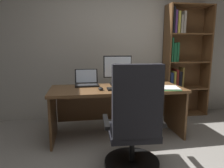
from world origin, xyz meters
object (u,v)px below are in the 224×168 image
at_px(office_chair, 134,127).
at_px(reading_stand_with_book, 149,78).
at_px(laptop, 87,82).
at_px(computer_mouse, 101,89).
at_px(keyboard, 123,89).
at_px(bookshelf, 181,64).
at_px(pen, 140,86).
at_px(notepad, 139,86).
at_px(monitor, 118,70).
at_px(open_binder, 164,88).
at_px(desk, 116,99).

height_order(office_chair, reading_stand_with_book, office_chair).
height_order(laptop, computer_mouse, laptop).
bearing_deg(keyboard, laptop, 141.29).
relative_size(laptop, reading_stand_with_book, 1.03).
distance_m(bookshelf, pen, 1.26).
relative_size(laptop, notepad, 1.63).
bearing_deg(notepad, reading_stand_with_book, 48.73).
distance_m(computer_mouse, notepad, 0.60).
bearing_deg(bookshelf, reading_stand_with_book, -150.29).
relative_size(bookshelf, pen, 14.39).
distance_m(laptop, notepad, 0.77).
bearing_deg(reading_stand_with_book, monitor, -173.33).
height_order(keyboard, open_binder, same).
bearing_deg(laptop, monitor, -0.39).
bearing_deg(keyboard, open_binder, -5.10).
xyz_separation_m(bookshelf, open_binder, (-0.74, -0.93, -0.24)).
bearing_deg(office_chair, reading_stand_with_book, 68.07).
xyz_separation_m(bookshelf, computer_mouse, (-1.60, -0.88, -0.24)).
bearing_deg(monitor, office_chair, -92.23).
xyz_separation_m(desk, bookshelf, (1.35, 0.67, 0.44)).
relative_size(monitor, laptop, 1.28).
bearing_deg(pen, open_binder, -37.61).
relative_size(laptop, open_binder, 0.73).
bearing_deg(keyboard, pen, 27.84).
relative_size(bookshelf, keyboard, 4.80).
bearing_deg(open_binder, reading_stand_with_book, 106.96).
bearing_deg(laptop, office_chair, -69.09).
distance_m(office_chair, computer_mouse, 0.82).
relative_size(laptop, keyboard, 0.82).
distance_m(keyboard, open_binder, 0.56).
distance_m(bookshelf, keyboard, 1.59).
xyz_separation_m(office_chair, monitor, (0.04, 1.10, 0.45)).
relative_size(desk, computer_mouse, 17.85).
xyz_separation_m(monitor, notepad, (0.27, -0.22, -0.21)).
xyz_separation_m(bookshelf, monitor, (-1.30, -0.51, -0.04)).
bearing_deg(open_binder, office_chair, -119.76).
bearing_deg(pen, desk, 170.75).
bearing_deg(reading_stand_with_book, desk, -158.91).
height_order(desk, bookshelf, bookshelf).
distance_m(desk, office_chair, 0.95).
distance_m(office_chair, open_binder, 0.95).
distance_m(desk, reading_stand_with_book, 0.67).
bearing_deg(open_binder, desk, 168.54).
xyz_separation_m(keyboard, notepad, (0.27, 0.16, -0.01)).
relative_size(open_binder, notepad, 2.24).
height_order(office_chair, monitor, monitor).
bearing_deg(bookshelf, laptop, -164.07).
bearing_deg(pen, keyboard, -152.16).
xyz_separation_m(open_binder, pen, (-0.27, 0.21, 0.00)).
relative_size(desk, pen, 13.26).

